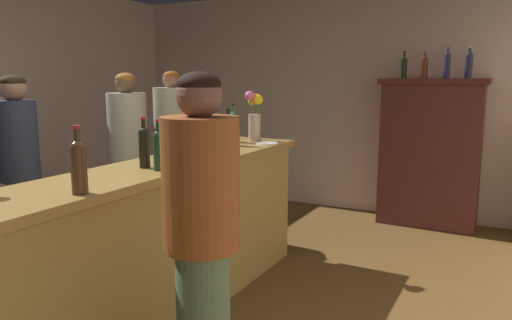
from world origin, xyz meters
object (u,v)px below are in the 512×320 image
display_bottle_midright (469,64)px  cheese_plate (267,143)px  wine_glass_mid (218,143)px  wine_bottle_malbec (79,164)px  display_bottle_left (404,67)px  display_bottle_center (447,64)px  wine_bottle_syrah (229,128)px  flower_arrangement (254,116)px  bartender (202,234)px  wine_bottle_rose (234,125)px  patron_redhead (173,146)px  wine_bottle_chardonnay (144,145)px  patron_in_grey (20,168)px  patron_in_navy (129,154)px  bar_counter (162,242)px  display_bottle_midleft (424,66)px  wine_bottle_pinot (159,148)px  wine_glass_rear (202,140)px  display_cabinet (430,150)px

display_bottle_midright → cheese_plate: bearing=-126.3°
cheese_plate → wine_glass_mid: bearing=-90.2°
wine_bottle_malbec → display_bottle_midright: 4.11m
display_bottle_left → display_bottle_center: display_bottle_center is taller
wine_bottle_syrah → display_bottle_left: bearing=64.9°
flower_arrangement → bartender: 2.15m
wine_bottle_rose → display_bottle_center: (1.47, 1.87, 0.54)m
cheese_plate → patron_redhead: 1.35m
bartender → wine_bottle_chardonnay: bearing=-21.8°
patron_in_grey → patron_in_navy: (0.18, 1.01, -0.01)m
wine_bottle_chardonnay → bartender: (0.76, -0.50, -0.30)m
wine_bottle_rose → wine_bottle_syrah: bearing=-71.0°
wine_bottle_rose → patron_in_navy: (-1.04, -0.19, -0.30)m
bar_counter → patron_redhead: 1.96m
wine_bottle_chardonnay → display_bottle_midleft: bearing=70.8°
wine_glass_mid → bartender: size_ratio=0.09×
display_bottle_midright → patron_in_grey: (-2.90, -3.07, -0.83)m
wine_bottle_pinot → display_bottle_midright: size_ratio=0.95×
display_bottle_center → display_bottle_midright: bearing=-0.0°
wine_glass_rear → display_bottle_midright: display_bottle_midright is taller
wine_bottle_chardonnay → flower_arrangement: 1.46m
wine_glass_rear → display_bottle_left: (0.96, 2.47, 0.58)m
wine_bottle_syrah → patron_in_navy: bearing=179.5°
display_bottle_midright → patron_in_navy: 3.51m
wine_bottle_pinot → wine_bottle_malbec: bearing=-85.8°
wine_bottle_chardonnay → patron_in_navy: patron_in_navy is taller
wine_bottle_syrah → wine_glass_rear: bearing=-88.4°
patron_in_navy → cheese_plate: bearing=46.7°
display_bottle_left → bartender: display_bottle_left is taller
display_cabinet → bartender: size_ratio=0.98×
bar_counter → display_cabinet: display_cabinet is taller
wine_glass_mid → cheese_plate: wine_glass_mid is taller
wine_bottle_pinot → display_bottle_left: bearing=76.7°
bar_counter → display_bottle_midleft: display_bottle_midleft is taller
wine_glass_mid → display_bottle_center: size_ratio=0.44×
wine_glass_mid → patron_in_navy: (-1.35, 0.56, -0.25)m
display_cabinet → wine_glass_rear: display_cabinet is taller
wine_bottle_pinot → display_cabinet: bearing=71.4°
wine_bottle_malbec → display_bottle_midright: (1.36, 3.85, 0.54)m
patron_in_grey → wine_glass_rear: bearing=25.4°
bar_counter → display_bottle_left: display_bottle_left is taller
display_cabinet → patron_in_grey: bearing=-130.0°
wine_glass_rear → cheese_plate: wine_glass_rear is taller
bartender → cheese_plate: bearing=-60.5°
patron_in_grey → display_bottle_midright: bearing=47.4°
wine_bottle_chardonnay → display_bottle_center: 3.49m
wine_bottle_syrah → patron_in_navy: patron_in_navy is taller
wine_bottle_syrah → patron_redhead: (-1.04, 0.60, -0.29)m
display_bottle_midleft → patron_in_grey: display_bottle_midleft is taller
bar_counter → wine_bottle_rose: 1.35m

